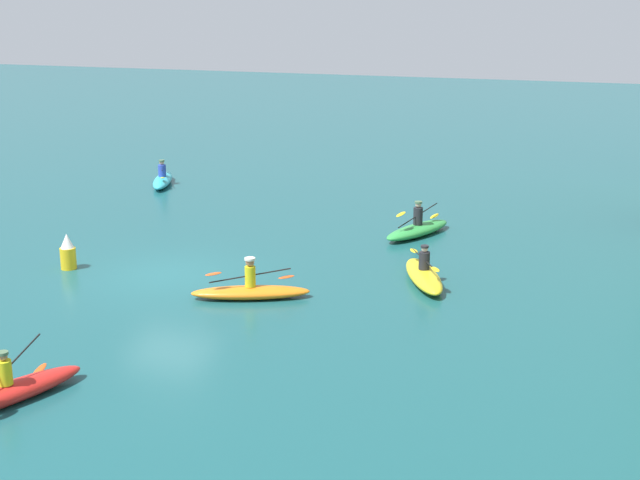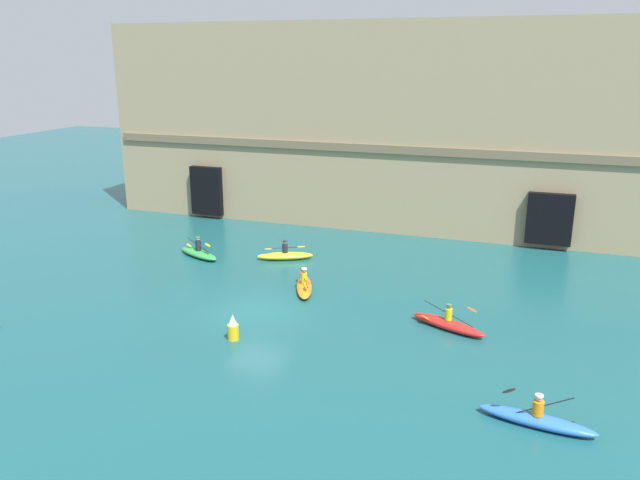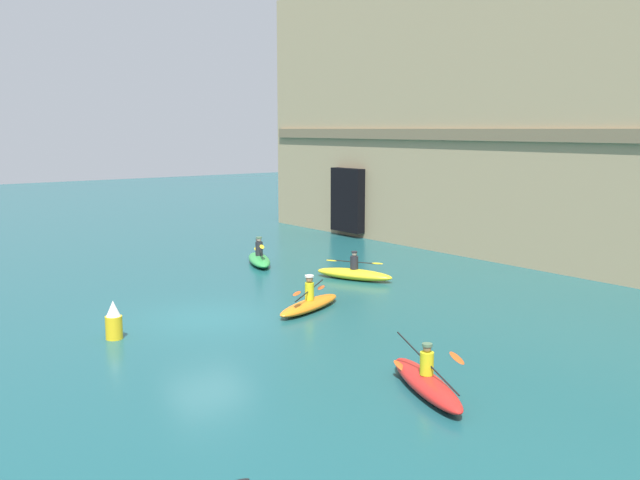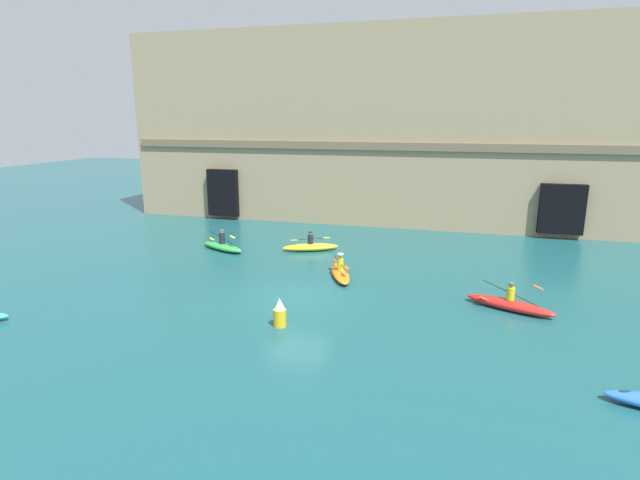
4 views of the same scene
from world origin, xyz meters
name	(u,v)px [view 2 (image 2 of 4)]	position (x,y,z in m)	size (l,w,h in m)	color
ground_plane	(257,310)	(0.00, 0.00, 0.00)	(120.00, 120.00, 0.00)	#195156
cliff_bluff	(378,125)	(0.88, 17.76, 6.55)	(36.38, 7.46, 13.13)	#9E8966
kayak_blue	(537,419)	(12.04, -5.44, 0.23)	(3.63, 1.17, 1.20)	blue
kayak_green	(199,253)	(-6.42, 5.97, 0.23)	(3.20, 2.07, 1.18)	green
kayak_yellow	(285,255)	(-1.60, 7.19, 0.24)	(3.18, 2.00, 1.10)	yellow
kayak_orange	(304,286)	(1.11, 3.06, 0.22)	(1.86, 3.22, 1.14)	orange
kayak_red	(448,324)	(8.41, 0.83, 0.24)	(3.41, 1.96, 1.16)	red
marker_buoy	(233,328)	(0.37, -3.05, 0.50)	(0.46, 0.46, 1.07)	yellow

